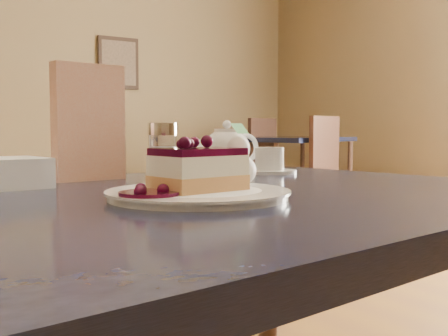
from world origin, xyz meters
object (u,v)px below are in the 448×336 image
main_table (177,248)px  dessert_plate (198,195)px  bg_table_far_right (290,212)px  tea_set (235,153)px  cheesecake_slice (198,170)px

main_table → dessert_plate: dessert_plate is taller
dessert_plate → bg_table_far_right: bearing=48.3°
tea_set → bg_table_far_right: tea_set is taller
cheesecake_slice → bg_table_far_right: size_ratio=0.07×
cheesecake_slice → tea_set: (0.35, 0.42, 0.00)m
cheesecake_slice → bg_table_far_right: cheesecake_slice is taller
cheesecake_slice → tea_set: tea_set is taller
main_table → dessert_plate: bearing=-90.0°
main_table → cheesecake_slice: bearing=-90.0°
dessert_plate → cheesecake_slice: bearing=-90.0°
cheesecake_slice → bg_table_far_right: (3.14, 3.52, -0.76)m
tea_set → dessert_plate: bearing=-130.1°
main_table → tea_set: tea_set is taller
bg_table_far_right → main_table: bearing=-149.2°
cheesecake_slice → tea_set: bearing=42.0°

